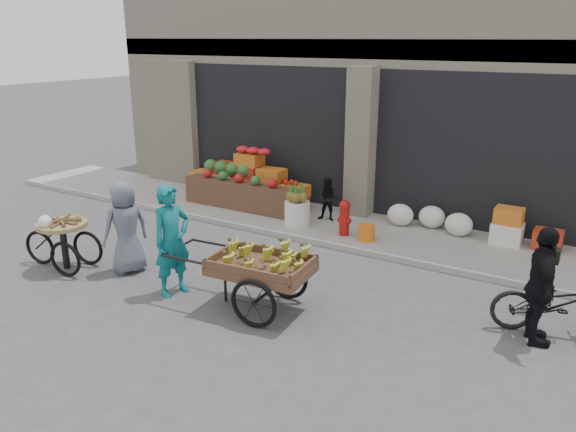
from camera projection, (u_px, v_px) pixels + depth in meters
The scene contains 15 objects.
ground at pixel (218, 306), 8.39m from camera, with size 80.00×80.00×0.00m, color #424244.
sidewalk at pixel (340, 227), 11.70m from camera, with size 18.00×2.20×0.12m, color gray.
building at pixel (415, 57), 13.89m from camera, with size 14.00×6.45×7.00m.
fruit_display at pixel (250, 180), 12.97m from camera, with size 3.10×1.12×1.24m.
pineapple_bin at pixel (297, 213), 11.57m from camera, with size 0.52×0.52×0.50m, color silver.
fire_hydrant at pixel (344, 216), 10.94m from camera, with size 0.22×0.22×0.71m.
orange_bucket at pixel (367, 233), 10.73m from camera, with size 0.32×0.32×0.30m, color orange.
right_bay_goods at pixel (477, 224), 10.79m from camera, with size 3.35×0.60×0.70m.
seated_person at pixel (328, 199), 11.80m from camera, with size 0.45×0.35×0.93m, color black.
banana_cart at pixel (258, 263), 8.09m from camera, with size 2.49×1.19×1.01m.
vendor_woman at pixel (172, 240), 8.57m from camera, with size 0.64×0.42×1.76m, color #0E686F.
tricycle_cart at pixel (63, 238), 9.61m from camera, with size 1.46×0.98×0.95m.
vendor_grey at pixel (126, 227), 9.41m from camera, with size 0.78×0.51×1.59m, color slate.
bicycle at pixel (558, 303), 7.50m from camera, with size 0.60×1.72×0.90m, color black.
cyclist at pixel (541, 287), 7.17m from camera, with size 0.94×0.39×1.60m, color black.
Camera 1 is at (4.83, -5.92, 3.85)m, focal length 35.00 mm.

